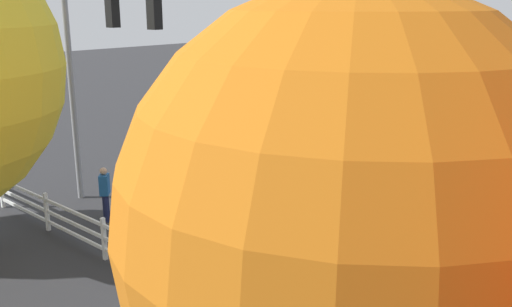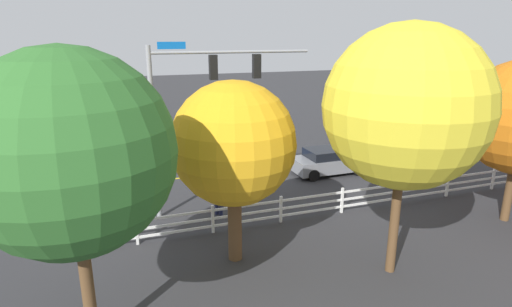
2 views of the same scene
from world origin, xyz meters
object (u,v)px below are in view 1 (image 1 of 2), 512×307
Objects in this scene: pedestrian at (105,192)px; car_3 at (345,171)px; car_0 at (372,227)px; tree_2 at (349,220)px.

car_3 is at bearing 17.26° from pedestrian.
pedestrian is (3.77, 7.37, 0.26)m from car_3.
car_0 reaches higher than car_3.
car_3 is at bearing -57.76° from tree_2.
pedestrian is (7.16, 3.41, 0.22)m from car_0.
car_0 is 2.41× the size of pedestrian.
car_3 is 8.28m from pedestrian.
car_3 is at bearing 129.88° from car_0.
pedestrian is at bearing 65.97° from car_3.
car_3 is 0.70× the size of tree_2.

